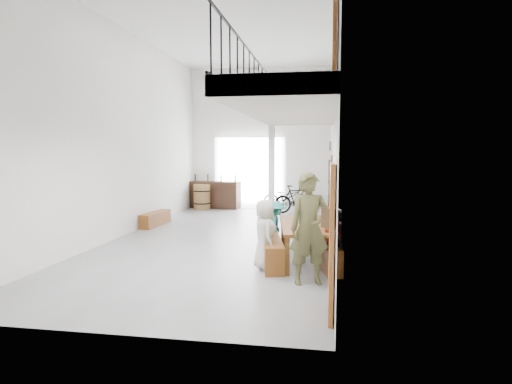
% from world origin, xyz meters
% --- Properties ---
extents(floor, '(12.00, 12.00, 0.00)m').
position_xyz_m(floor, '(0.00, 0.00, 0.00)').
color(floor, gray).
rests_on(floor, ground).
extents(room_walls, '(12.00, 12.00, 12.00)m').
position_xyz_m(room_walls, '(0.00, 0.00, 3.55)').
color(room_walls, white).
rests_on(room_walls, ground).
extents(gateway_portal, '(2.80, 0.08, 2.80)m').
position_xyz_m(gateway_portal, '(-0.40, 5.94, 1.40)').
color(gateway_portal, white).
rests_on(gateway_portal, ground).
extents(right_wall_decor, '(0.07, 8.28, 5.07)m').
position_xyz_m(right_wall_decor, '(2.70, -1.87, 1.74)').
color(right_wall_decor, '#9B5E26').
rests_on(right_wall_decor, ground).
extents(balcony, '(1.52, 5.62, 4.00)m').
position_xyz_m(balcony, '(1.98, -3.13, 2.96)').
color(balcony, silver).
rests_on(balcony, ground).
extents(tasting_table, '(1.27, 2.46, 0.79)m').
position_xyz_m(tasting_table, '(2.20, -2.08, 0.71)').
color(tasting_table, brown).
rests_on(tasting_table, ground).
extents(bench_inner, '(0.81, 2.30, 0.52)m').
position_xyz_m(bench_inner, '(1.51, -2.16, 0.26)').
color(bench_inner, brown).
rests_on(bench_inner, ground).
extents(bench_wall, '(0.75, 2.16, 0.49)m').
position_xyz_m(bench_wall, '(2.57, -2.17, 0.25)').
color(bench_wall, brown).
rests_on(bench_wall, ground).
extents(tableware, '(0.51, 1.45, 0.35)m').
position_xyz_m(tableware, '(2.23, -2.10, 0.93)').
color(tableware, black).
rests_on(tableware, tasting_table).
extents(side_bench, '(0.44, 1.50, 0.42)m').
position_xyz_m(side_bench, '(-2.50, 1.45, 0.21)').
color(side_bench, brown).
rests_on(side_bench, ground).
extents(oak_barrel, '(0.66, 0.66, 0.97)m').
position_xyz_m(oak_barrel, '(-2.16, 5.24, 0.48)').
color(oak_barrel, olive).
rests_on(oak_barrel, ground).
extents(serving_counter, '(2.07, 0.82, 1.06)m').
position_xyz_m(serving_counter, '(-1.75, 5.65, 0.53)').
color(serving_counter, '#3A2114').
rests_on(serving_counter, ground).
extents(counter_bottles, '(1.76, 0.30, 0.28)m').
position_xyz_m(counter_bottles, '(-1.75, 5.65, 1.20)').
color(counter_bottles, black).
rests_on(counter_bottles, serving_counter).
extents(guest_left_a, '(0.64, 0.77, 1.36)m').
position_xyz_m(guest_left_a, '(1.47, -2.76, 0.68)').
color(guest_left_a, silver).
rests_on(guest_left_a, ground).
extents(guest_left_b, '(0.34, 0.46, 1.16)m').
position_xyz_m(guest_left_b, '(1.47, -2.16, 0.58)').
color(guest_left_b, teal).
rests_on(guest_left_b, ground).
extents(guest_left_c, '(0.58, 0.65, 1.08)m').
position_xyz_m(guest_left_c, '(1.42, -1.62, 0.54)').
color(guest_left_c, silver).
rests_on(guest_left_c, ground).
extents(guest_left_d, '(0.49, 0.77, 1.14)m').
position_xyz_m(guest_left_d, '(1.53, -1.24, 0.57)').
color(guest_left_d, teal).
rests_on(guest_left_d, ground).
extents(guest_right_a, '(0.59, 0.80, 1.27)m').
position_xyz_m(guest_right_a, '(2.74, -2.72, 0.63)').
color(guest_right_a, '#B62E1F').
rests_on(guest_right_a, ground).
extents(guest_right_b, '(0.49, 1.07, 1.11)m').
position_xyz_m(guest_right_b, '(2.77, -2.00, 0.56)').
color(guest_right_b, black).
rests_on(guest_right_b, ground).
extents(guest_right_c, '(0.37, 0.52, 1.02)m').
position_xyz_m(guest_right_c, '(2.85, -1.30, 0.51)').
color(guest_right_c, silver).
rests_on(guest_right_c, ground).
extents(host_standing, '(0.80, 0.65, 1.91)m').
position_xyz_m(host_standing, '(2.35, -3.54, 0.96)').
color(host_standing, '#4C4C2B').
rests_on(host_standing, ground).
extents(potted_plant, '(0.38, 0.34, 0.40)m').
position_xyz_m(potted_plant, '(2.45, 0.78, 0.20)').
color(potted_plant, '#175317').
rests_on(potted_plant, ground).
extents(bicycle_near, '(1.89, 0.88, 0.96)m').
position_xyz_m(bicycle_near, '(1.12, 5.60, 0.48)').
color(bicycle_near, black).
rests_on(bicycle_near, ground).
extents(bicycle_far, '(1.74, 1.15, 1.02)m').
position_xyz_m(bicycle_far, '(1.54, 4.85, 0.51)').
color(bicycle_far, black).
rests_on(bicycle_far, ground).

